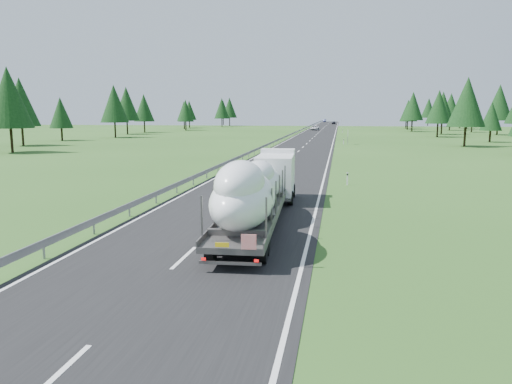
% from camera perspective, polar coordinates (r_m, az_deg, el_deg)
% --- Properties ---
extents(ground, '(400.00, 400.00, 0.00)m').
position_cam_1_polar(ground, '(12.09, -22.03, -19.17)').
color(ground, '#29511B').
rests_on(ground, ground).
extents(road_surface, '(10.00, 400.00, 0.02)m').
position_cam_1_polar(road_surface, '(109.28, 6.48, 6.12)').
color(road_surface, black).
rests_on(road_surface, ground).
extents(guardrail, '(0.10, 400.00, 0.76)m').
position_cam_1_polar(guardrail, '(109.61, 3.70, 6.48)').
color(guardrail, slate).
rests_on(guardrail, ground).
extents(marker_posts, '(0.13, 350.08, 1.00)m').
position_cam_1_polar(marker_posts, '(164.06, 9.82, 7.21)').
color(marker_posts, silver).
rests_on(marker_posts, ground).
extents(highway_sign, '(0.08, 0.90, 2.60)m').
position_cam_1_polar(highway_sign, '(89.07, 10.45, 6.52)').
color(highway_sign, slate).
rests_on(highway_sign, ground).
extents(tree_line_left, '(15.79, 244.48, 12.02)m').
position_cam_1_polar(tree_line_left, '(109.06, -18.30, 9.43)').
color(tree_line_left, black).
rests_on(tree_line_left, ground).
extents(boat_truck, '(2.98, 17.21, 3.74)m').
position_cam_1_polar(boat_truck, '(24.70, 0.22, 0.58)').
color(boat_truck, white).
rests_on(boat_truck, ground).
extents(distant_van, '(2.74, 5.43, 1.47)m').
position_cam_1_polar(distant_van, '(159.28, 6.74, 7.30)').
color(distant_van, silver).
rests_on(distant_van, ground).
extents(distant_car_dark, '(1.85, 4.25, 1.43)m').
position_cam_1_polar(distant_car_dark, '(240.23, 8.88, 7.84)').
color(distant_car_dark, black).
rests_on(distant_car_dark, ground).
extents(distant_car_blue, '(1.72, 4.84, 1.59)m').
position_cam_1_polar(distant_car_blue, '(292.77, 7.83, 8.08)').
color(distant_car_blue, '#181F45').
rests_on(distant_car_blue, ground).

